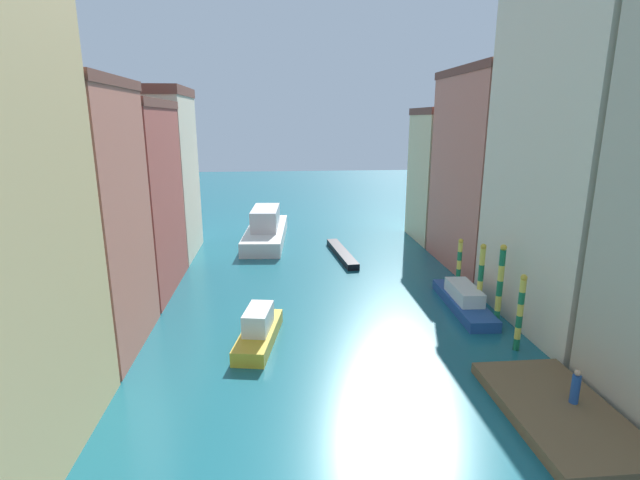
# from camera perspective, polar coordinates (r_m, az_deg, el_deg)

# --- Properties ---
(ground_plane) EXTENTS (154.00, 154.00, 0.00)m
(ground_plane) POSITION_cam_1_polar(r_m,az_deg,el_deg) (38.90, -0.19, -3.79)
(ground_plane) COLOR #196070
(building_left_1) EXTENTS (7.05, 7.90, 14.18)m
(building_left_1) POSITION_cam_1_polar(r_m,az_deg,el_deg) (27.63, -28.67, 2.08)
(building_left_1) COLOR #C6705B
(building_left_1) RESTS_ON ground
(building_left_2) EXTENTS (7.05, 9.91, 13.43)m
(building_left_2) POSITION_cam_1_polar(r_m,az_deg,el_deg) (36.09, -23.04, 4.62)
(building_left_2) COLOR #B25147
(building_left_2) RESTS_ON ground
(building_left_3) EXTENTS (7.05, 8.39, 14.80)m
(building_left_3) POSITION_cam_1_polar(r_m,az_deg,el_deg) (44.83, -19.62, 7.52)
(building_left_3) COLOR beige
(building_left_3) RESTS_ON ground
(building_right_1) EXTENTS (7.05, 11.25, 20.06)m
(building_right_1) POSITION_cam_1_polar(r_m,az_deg,el_deg) (31.11, 29.41, 8.68)
(building_right_1) COLOR beige
(building_right_1) RESTS_ON ground
(building_right_2) EXTENTS (7.05, 11.21, 16.04)m
(building_right_2) POSITION_cam_1_polar(r_m,az_deg,el_deg) (41.03, 20.26, 7.77)
(building_right_2) COLOR #C6705B
(building_right_2) RESTS_ON ground
(building_right_3) EXTENTS (7.05, 7.42, 13.19)m
(building_right_3) POSITION_cam_1_polar(r_m,az_deg,el_deg) (49.97, 15.45, 7.53)
(building_right_3) COLOR beige
(building_right_3) RESTS_ON ground
(waterfront_dock) EXTENTS (4.37, 7.80, 0.50)m
(waterfront_dock) POSITION_cam_1_polar(r_m,az_deg,el_deg) (23.32, 26.89, -18.02)
(waterfront_dock) COLOR brown
(waterfront_dock) RESTS_ON ground
(person_on_dock) EXTENTS (0.36, 0.36, 1.53)m
(person_on_dock) POSITION_cam_1_polar(r_m,az_deg,el_deg) (23.41, 28.45, -15.38)
(person_on_dock) COLOR #234C93
(person_on_dock) RESTS_ON waterfront_dock
(mooring_pole_0) EXTENTS (0.36, 0.36, 4.32)m
(mooring_pole_0) POSITION_cam_1_polar(r_m,az_deg,el_deg) (27.51, 22.99, -7.99)
(mooring_pole_0) COLOR #197247
(mooring_pole_0) RESTS_ON ground
(mooring_pole_1) EXTENTS (0.39, 0.39, 5.08)m
(mooring_pole_1) POSITION_cam_1_polar(r_m,az_deg,el_deg) (30.17, 20.88, -5.05)
(mooring_pole_1) COLOR #197247
(mooring_pole_1) RESTS_ON ground
(mooring_pole_2) EXTENTS (0.37, 0.37, 4.57)m
(mooring_pole_2) POSITION_cam_1_polar(r_m,az_deg,el_deg) (31.92, 18.81, -4.30)
(mooring_pole_2) COLOR #197247
(mooring_pole_2) RESTS_ON ground
(mooring_pole_3) EXTENTS (0.34, 0.34, 4.11)m
(mooring_pole_3) POSITION_cam_1_polar(r_m,az_deg,el_deg) (34.67, 16.41, -3.05)
(mooring_pole_3) COLOR #197247
(mooring_pole_3) RESTS_ON ground
(vaporetto_white) EXTENTS (4.61, 13.14, 3.43)m
(vaporetto_white) POSITION_cam_1_polar(r_m,az_deg,el_deg) (48.50, -6.55, 1.30)
(vaporetto_white) COLOR white
(vaporetto_white) RESTS_ON ground
(gondola_black) EXTENTS (1.83, 8.78, 0.55)m
(gondola_black) POSITION_cam_1_polar(r_m,az_deg,el_deg) (43.05, 2.64, -1.62)
(gondola_black) COLOR black
(gondola_black) RESTS_ON ground
(motorboat_0) EXTENTS (2.73, 6.02, 2.02)m
(motorboat_0) POSITION_cam_1_polar(r_m,az_deg,el_deg) (27.01, -7.40, -10.72)
(motorboat_0) COLOR gold
(motorboat_0) RESTS_ON ground
(motorboat_1) EXTENTS (2.18, 7.86, 1.56)m
(motorboat_1) POSITION_cam_1_polar(r_m,az_deg,el_deg) (32.79, 16.92, -6.89)
(motorboat_1) COLOR #234C93
(motorboat_1) RESTS_ON ground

